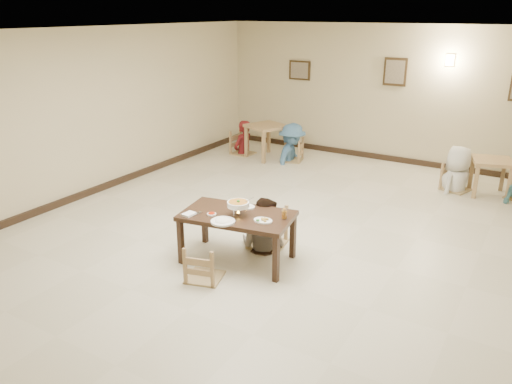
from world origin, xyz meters
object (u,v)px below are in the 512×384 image
Objects in this scene: bg_chair_ll at (243,133)px; bg_chair_lr at (292,140)px; bg_diner_a at (243,121)px; bg_diner_b at (293,123)px; main_table at (237,219)px; bg_chair_rl at (459,165)px; curry_warmer at (238,204)px; chair_far at (268,211)px; bg_diner_c at (461,146)px; bg_table_right at (492,166)px; bg_table_left at (266,131)px; chair_near at (204,246)px; drink_glass at (284,214)px; main_diner at (264,198)px.

bg_chair_lr is at bearing -83.19° from bg_chair_ll.
bg_diner_b is (1.27, 0.09, 0.06)m from bg_diner_a.
main_table is 5.00m from bg_chair_rl.
main_table is 0.24m from curry_warmer.
curry_warmer is at bearing -145.17° from bg_chair_ll.
bg_chair_rl is at bearing 54.82° from chair_far.
bg_diner_c is (2.02, 4.57, 0.25)m from main_table.
main_table is 1.89× the size of bg_table_right.
bg_diner_c is (4.24, -0.04, 0.22)m from bg_table_left.
drink_glass is (0.71, 0.82, 0.30)m from chair_near.
bg_diner_b is at bearing 100.37° from bg_diner_a.
chair_far is 1.15× the size of chair_near.
bg_chair_lr reaches higher than main_table.
bg_diner_a is 1.27m from bg_diner_b.
chair_far is 7.53× the size of drink_glass.
bg_chair_rl reaches higher than main_table.
main_table is 0.64m from chair_far.
bg_chair_lr reaches higher than bg_table_left.
curry_warmer is 5.01m from bg_diner_c.
chair_far is 4.39m from bg_diner_c.
bg_table_left is (-2.84, 4.43, -0.12)m from drink_glass.
bg_diner_c is at bearing -97.44° from bg_diner_b.
bg_chair_ll is 0.30m from bg_diner_a.
chair_near is at bearing -67.94° from bg_table_left.
main_table is 4.95m from bg_chair_lr.
bg_chair_lr is 1.31m from bg_diner_a.
bg_diner_c is (1.90, 3.94, 0.33)m from chair_far.
bg_chair_ll is at bearing 88.46° from bg_diner_b.
main_table is at bearing 38.22° from bg_diner_a.
chair_far is 4.70m from bg_table_right.
chair_near is 0.90× the size of bg_chair_ll.
bg_table_right is at bearing 0.22° from bg_table_left.
bg_chair_rl is at bearing 74.59° from bg_chair_lr.
drink_glass is 4.61m from bg_chair_rl.
bg_diner_b is at bearing 98.80° from main_table.
main_table is 1.62× the size of bg_chair_rl.
bg_chair_ll is 4.89m from bg_diner_c.
drink_glass is 0.09× the size of bg_diner_a.
bg_table_left is 4.80m from bg_table_right.
chair_near is at bearing 81.87° from main_diner.
chair_far reaches higher than bg_table_right.
bg_diner_a reaches higher than bg_chair_lr.
bg_chair_lr reaches higher than bg_table_right.
drink_glass is 5.02m from bg_diner_b.
bg_diner_c is at bearing 54.82° from chair_far.
bg_diner_a is at bearing 122.00° from curry_warmer.
chair_near is 5.62m from bg_chair_rl.
main_table is 0.66m from chair_near.
bg_diner_c is at bearing 74.59° from bg_chair_lr.
main_table is 11.29× the size of drink_glass.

